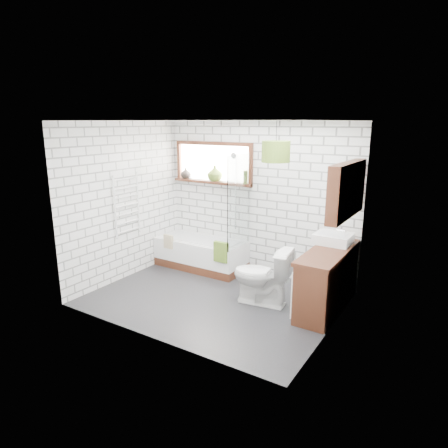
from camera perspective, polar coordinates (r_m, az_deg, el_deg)
The scene contains 22 objects.
floor at distance 5.89m, azimuth -1.41°, elevation -10.61°, with size 3.40×2.60×0.01m, color black.
ceiling at distance 5.34m, azimuth -1.58°, elevation 14.60°, with size 3.40×2.60×0.01m, color white.
wall_back at distance 6.58m, azimuth 4.82°, elevation 3.53°, with size 3.40×0.01×2.50m, color white.
wall_front at distance 4.49m, azimuth -10.75°, elevation -1.85°, with size 3.40×0.01×2.50m, color white.
wall_left at distance 6.56m, azimuth -14.01°, elevation 3.11°, with size 0.01×2.60×2.50m, color white.
wall_right at distance 4.78m, azimuth 15.81°, elevation -1.14°, with size 0.01×2.60×2.50m, color white.
window at distance 6.89m, azimuth -1.61°, elevation 8.69°, with size 1.52×0.16×0.68m, color #391A0F.
towel_radiator at distance 6.54m, azimuth -13.71°, elevation 2.65°, with size 0.06×0.52×1.00m, color white.
mirror_cabinet at distance 5.29m, azimuth 17.10°, elevation 4.66°, with size 0.16×1.20×0.70m, color #391A0F.
shower_riser at distance 6.72m, azimuth 1.62°, elevation 4.66°, with size 0.02×0.02×1.30m, color silver.
bathtub at distance 7.00m, azimuth -3.30°, elevation -4.20°, with size 1.57×0.69×0.51m, color white.
shower_screen at distance 6.35m, azimuth 2.22°, elevation 3.23°, with size 0.02×0.72×1.50m, color white.
towel_green at distance 6.32m, azimuth -0.44°, elevation -4.03°, with size 0.24×0.07×0.33m, color #506F21.
towel_beige at distance 6.93m, azimuth -7.92°, elevation -2.50°, with size 0.18×0.05×0.24m, color tan.
vanity at distance 5.62m, azimuth 14.56°, elevation -7.71°, with size 0.47×1.45×0.83m, color #391A0F.
basin at distance 5.79m, azimuth 15.35°, elevation -2.02°, with size 0.49×0.43×0.14m, color white.
tap at distance 5.74m, azimuth 16.91°, elevation -1.65°, with size 0.03×0.03×0.17m, color silver.
toilet at distance 5.61m, azimuth 5.39°, elevation -7.37°, with size 0.80×0.46×0.82m, color white.
vase_olive at distance 6.86m, azimuth -1.33°, elevation 7.10°, with size 0.26×0.26×0.27m, color #577423.
vase_dark at distance 7.22m, azimuth -5.51°, elevation 7.10°, with size 0.18×0.18×0.19m, color black.
bottle at distance 6.56m, azimuth 3.02°, elevation 6.52°, with size 0.07×0.07×0.22m, color #577423.
pendant at distance 5.44m, azimuth 7.42°, elevation 10.22°, with size 0.38×0.38×0.28m, color #506F21.
Camera 1 is at (2.96, -4.44, 2.49)m, focal length 32.00 mm.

